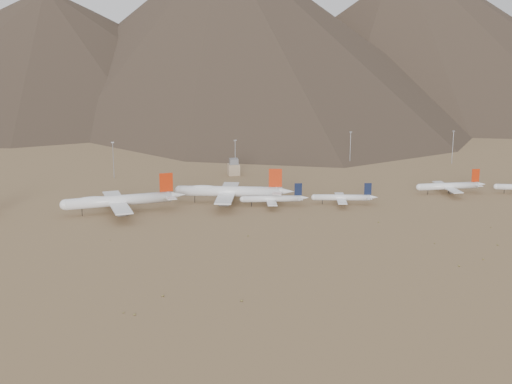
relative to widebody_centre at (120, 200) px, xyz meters
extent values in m
plane|color=#9A7850|center=(50.39, -30.24, -7.37)|extent=(3000.00, 3000.00, 0.00)
cylinder|color=white|center=(-0.30, -0.04, -0.08)|extent=(60.18, 14.68, 6.19)
sphere|color=white|center=(-29.95, -4.32, -0.08)|extent=(6.07, 6.07, 6.07)
cone|color=white|center=(32.90, 4.75, 0.39)|extent=(11.47, 7.05, 5.57)
cube|color=white|center=(-1.49, -0.21, -1.01)|extent=(17.33, 55.72, 0.77)
cube|color=white|center=(28.16, 4.06, 0.54)|extent=(8.32, 21.42, 0.37)
cube|color=#B6290B|center=(26.97, 3.89, 8.51)|extent=(7.79, 1.66, 10.98)
cylinder|color=black|center=(-21.06, -3.04, -5.27)|extent=(0.40, 0.40, 4.19)
cylinder|color=black|center=(0.66, 1.66, -5.27)|extent=(0.50, 0.50, 4.19)
cylinder|color=black|center=(1.10, -1.40, -5.27)|extent=(0.50, 0.50, 4.19)
ellipsoid|color=white|center=(-15.72, -2.27, 1.62)|extent=(19.64, 7.33, 3.71)
cylinder|color=slate|center=(-3.06, 10.66, -2.54)|extent=(6.33, 3.61, 2.79)
cylinder|color=slate|center=(0.08, -11.09, -2.54)|extent=(6.33, 3.61, 2.79)
cylinder|color=slate|center=(-4.47, 20.44, -2.54)|extent=(6.33, 3.61, 2.79)
cylinder|color=slate|center=(1.49, -20.87, -2.54)|extent=(6.33, 3.61, 2.79)
cylinder|color=white|center=(65.00, 10.29, -0.04)|extent=(59.87, 20.94, 6.22)
sphere|color=white|center=(35.84, 17.75, -0.04)|extent=(6.10, 6.10, 6.10)
cone|color=white|center=(97.67, 1.94, 0.42)|extent=(11.89, 8.11, 5.60)
cube|color=white|center=(63.84, 10.59, -0.98)|extent=(23.01, 55.85, 0.78)
cube|color=white|center=(93.00, 3.13, 0.58)|extent=(10.45, 21.66, 0.37)
cube|color=#B6290B|center=(91.83, 3.43, 8.59)|extent=(7.72, 2.48, 11.04)
cylinder|color=black|center=(44.59, 15.51, -5.26)|extent=(0.40, 0.40, 4.21)
cylinder|color=black|center=(66.56, 11.50, -5.26)|extent=(0.50, 0.50, 4.21)
cylinder|color=black|center=(65.78, 8.49, -5.26)|extent=(0.50, 0.50, 4.21)
ellipsoid|color=white|center=(49.84, 14.17, 1.67)|extent=(19.82, 9.29, 3.73)
cylinder|color=slate|center=(66.57, 21.28, -2.52)|extent=(6.53, 4.20, 2.80)
cylinder|color=slate|center=(61.10, -0.10, -2.52)|extent=(6.53, 4.20, 2.80)
cylinder|color=slate|center=(69.03, 30.91, -2.52)|extent=(6.53, 4.20, 2.80)
cylinder|color=slate|center=(58.64, -9.72, -2.52)|extent=(6.53, 4.20, 2.80)
cylinder|color=white|center=(88.64, -1.22, -2.96)|extent=(34.47, 7.89, 3.72)
sphere|color=white|center=(71.64, 0.88, -2.96)|extent=(3.65, 3.65, 3.65)
cone|color=white|center=(107.69, -3.57, -2.68)|extent=(6.53, 4.08, 3.35)
cube|color=white|center=(87.96, -1.14, -3.52)|extent=(9.04, 29.82, 0.47)
cube|color=white|center=(104.97, -3.24, -2.59)|extent=(4.43, 11.46, 0.22)
cube|color=#111934|center=(104.29, -3.15, 2.57)|extent=(4.46, 0.88, 7.34)
cylinder|color=black|center=(76.74, 0.25, -6.09)|extent=(0.39, 0.39, 2.55)
cylinder|color=black|center=(89.44, -0.38, -6.09)|extent=(0.49, 0.49, 2.55)
cylinder|color=black|center=(89.21, -2.23, -6.09)|extent=(0.49, 0.49, 2.55)
cylinder|color=slate|center=(88.97, 7.03, -4.44)|extent=(3.61, 2.08, 1.67)
cylinder|color=slate|center=(86.95, -9.30, -4.44)|extent=(3.61, 2.08, 1.67)
cylinder|color=white|center=(130.74, -5.46, -3.09)|extent=(33.22, 10.75, 3.61)
sphere|color=white|center=(114.52, -1.84, -3.09)|extent=(3.54, 3.54, 3.54)
cone|color=white|center=(148.90, -9.51, -2.82)|extent=(6.55, 4.47, 3.25)
cube|color=white|center=(130.09, -5.31, -3.64)|extent=(11.39, 28.96, 0.45)
cube|color=white|center=(146.31, -8.93, -2.73)|extent=(5.27, 11.22, 0.22)
cube|color=#111934|center=(145.66, -8.78, 2.27)|extent=(4.29, 1.26, 7.12)
cylinder|color=black|center=(119.38, -2.93, -6.13)|extent=(0.38, 0.38, 2.47)
cylinder|color=black|center=(131.58, -4.72, -6.13)|extent=(0.47, 0.47, 2.47)
cylinder|color=black|center=(131.19, -6.48, -6.13)|extent=(0.47, 0.47, 2.47)
cylinder|color=slate|center=(131.82, 2.47, -4.53)|extent=(3.60, 2.31, 1.62)
cylinder|color=slate|center=(128.35, -13.10, -4.53)|extent=(3.60, 2.31, 1.62)
cylinder|color=white|center=(205.58, 8.01, -2.35)|extent=(39.08, 5.15, 4.23)
sphere|color=white|center=(186.09, 8.47, -2.35)|extent=(4.15, 4.15, 4.15)
cone|color=white|center=(227.41, 7.49, -2.04)|extent=(7.11, 3.97, 3.81)
cube|color=white|center=(204.80, 8.03, -2.99)|extent=(7.03, 33.56, 0.53)
cube|color=white|center=(224.29, 7.57, -1.93)|extent=(3.81, 12.78, 0.25)
cube|color=#B6290B|center=(223.51, 7.58, 3.94)|extent=(5.08, 0.50, 8.36)
cylinder|color=black|center=(191.94, 8.33, -5.92)|extent=(0.45, 0.45, 2.90)
cylinder|color=black|center=(206.38, 9.05, -5.92)|extent=(0.56, 0.56, 2.90)
cylinder|color=black|center=(206.33, 6.93, -5.92)|extent=(0.56, 0.56, 2.90)
cylinder|color=slate|center=(205.02, 17.38, -4.04)|extent=(3.94, 2.00, 1.90)
cylinder|color=slate|center=(204.58, -1.33, -4.04)|extent=(3.94, 2.00, 1.90)
sphere|color=white|center=(236.12, 3.40, -3.01)|extent=(3.61, 3.61, 3.61)
cylinder|color=black|center=(240.97, 1.87, -6.11)|extent=(0.39, 0.39, 2.52)
cube|color=tan|center=(80.39, 89.76, -3.37)|extent=(8.00, 8.00, 8.00)
cube|color=slate|center=(80.39, 89.76, 2.63)|extent=(6.00, 6.00, 4.00)
cylinder|color=gray|center=(-3.57, 95.42, 5.13)|extent=(0.50, 0.50, 25.00)
cube|color=gray|center=(-3.57, 95.42, 17.93)|extent=(2.00, 0.60, 0.80)
cylinder|color=gray|center=(81.28, 88.07, 5.13)|extent=(0.50, 0.50, 25.00)
cube|color=gray|center=(81.28, 88.07, 17.93)|extent=(2.00, 0.60, 0.80)
cylinder|color=gray|center=(173.70, 110.17, 5.13)|extent=(0.50, 0.50, 25.00)
cube|color=gray|center=(173.70, 110.17, 17.93)|extent=(2.00, 0.60, 0.80)
cylinder|color=gray|center=(252.39, 99.56, 5.13)|extent=(0.50, 0.50, 25.00)
cube|color=gray|center=(252.39, 99.56, 17.93)|extent=(2.00, 0.60, 0.80)
ellipsoid|color=olive|center=(0.41, -147.54, -7.16)|extent=(0.72, 0.72, 0.42)
ellipsoid|color=olive|center=(181.32, -97.10, -7.11)|extent=(1.02, 1.02, 0.52)
ellipsoid|color=olive|center=(63.87, -59.48, -7.06)|extent=(0.75, 0.75, 0.61)
ellipsoid|color=olive|center=(45.96, -144.39, -7.05)|extent=(1.07, 1.07, 0.64)
ellipsoid|color=olive|center=(97.57, -32.94, -7.18)|extent=(0.61, 0.61, 0.37)
ellipsoid|color=olive|center=(152.20, -88.68, -7.13)|extent=(0.62, 0.62, 0.47)
ellipsoid|color=olive|center=(163.72, -115.94, -7.07)|extent=(0.87, 0.87, 0.60)
ellipsoid|color=olive|center=(193.54, -68.22, -7.17)|extent=(0.61, 0.61, 0.40)
ellipsoid|color=olive|center=(15.97, -133.45, -7.02)|extent=(1.00, 1.00, 0.69)
ellipsoid|color=olive|center=(138.24, -47.91, -7.01)|extent=(0.92, 0.92, 0.71)
ellipsoid|color=olive|center=(4.44, -150.04, -7.09)|extent=(1.03, 1.03, 0.56)
ellipsoid|color=olive|center=(-5.26, -53.17, -7.15)|extent=(0.54, 0.54, 0.43)
ellipsoid|color=olive|center=(148.46, -122.35, -7.07)|extent=(1.05, 1.05, 0.60)
camera|label=1|loc=(2.37, -401.87, 99.14)|focal=50.00mm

